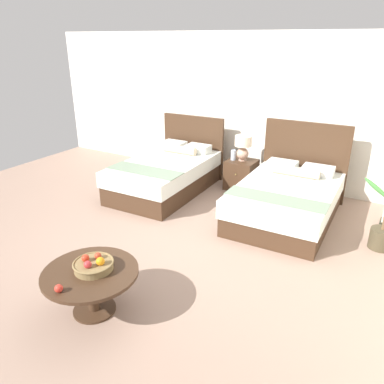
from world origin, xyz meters
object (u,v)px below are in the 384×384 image
object	(u,v)px
bed_near_corner	(287,198)
loose_apple	(59,288)
table_lamp	(243,146)
fruit_bowl	(94,265)
vase	(233,155)
nightstand	(241,175)
potted_palm	(383,230)
bed_near_window	(167,174)
coffee_table	(91,280)

from	to	relation	value
bed_near_corner	loose_apple	size ratio (longest dim) A/B	27.50
table_lamp	fruit_bowl	xyz separation A→B (m)	(0.08, -3.85, -0.28)
vase	nightstand	bearing A→B (deg)	14.60
nightstand	potted_palm	distance (m)	2.67
bed_near_corner	nightstand	xyz separation A→B (m)	(-1.10, 0.77, -0.05)
nightstand	vase	bearing A→B (deg)	-165.40
bed_near_window	nightstand	world-z (taller)	bed_near_window
bed_near_window	loose_apple	bearing A→B (deg)	-71.27
loose_apple	potted_palm	bearing A→B (deg)	53.36
table_lamp	vase	world-z (taller)	table_lamp
bed_near_corner	fruit_bowl	xyz separation A→B (m)	(-1.01, -3.06, 0.21)
nightstand	vase	size ratio (longest dim) A/B	2.90
bed_near_window	loose_apple	world-z (taller)	bed_near_window
potted_palm	vase	bearing A→B (deg)	159.07
nightstand	fruit_bowl	size ratio (longest dim) A/B	1.34
bed_near_window	vase	xyz separation A→B (m)	(0.96, 0.74, 0.30)
table_lamp	loose_apple	world-z (taller)	table_lamp
bed_near_window	loose_apple	distance (m)	3.67
table_lamp	coffee_table	world-z (taller)	table_lamp
vase	loose_apple	size ratio (longest dim) A/B	2.44
bed_near_window	coffee_table	world-z (taller)	bed_near_window
bed_near_corner	table_lamp	bearing A→B (deg)	144.29
coffee_table	fruit_bowl	distance (m)	0.16
nightstand	loose_apple	xyz separation A→B (m)	(0.07, -4.25, 0.24)
vase	coffee_table	xyz separation A→B (m)	(0.23, -3.83, -0.25)
bed_near_corner	potted_palm	world-z (taller)	bed_near_corner
vase	potted_palm	distance (m)	2.82
nightstand	vase	distance (m)	0.39
coffee_table	potted_palm	distance (m)	3.71
coffee_table	bed_near_window	bearing A→B (deg)	110.92
fruit_bowl	potted_palm	distance (m)	3.67
bed_near_corner	nightstand	bearing A→B (deg)	144.98
table_lamp	fruit_bowl	distance (m)	3.86
nightstand	vase	xyz separation A→B (m)	(-0.15, -0.04, 0.36)
fruit_bowl	potted_palm	xyz separation A→B (m)	(2.37, 2.79, -0.25)
nightstand	coffee_table	size ratio (longest dim) A/B	0.57
loose_apple	coffee_table	bearing A→B (deg)	89.01
loose_apple	vase	bearing A→B (deg)	92.98
bed_near_corner	nightstand	size ratio (longest dim) A/B	3.90
nightstand	loose_apple	world-z (taller)	loose_apple
bed_near_window	fruit_bowl	bearing A→B (deg)	-68.64
fruit_bowl	loose_apple	world-z (taller)	fruit_bowl
bed_near_corner	loose_apple	world-z (taller)	bed_near_corner
nightstand	coffee_table	world-z (taller)	nightstand
nightstand	fruit_bowl	world-z (taller)	fruit_bowl
nightstand	potted_palm	world-z (taller)	potted_palm
vase	coffee_table	world-z (taller)	vase
nightstand	table_lamp	bearing A→B (deg)	90.00
potted_palm	bed_near_corner	bearing A→B (deg)	168.75
bed_near_window	potted_palm	world-z (taller)	bed_near_window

